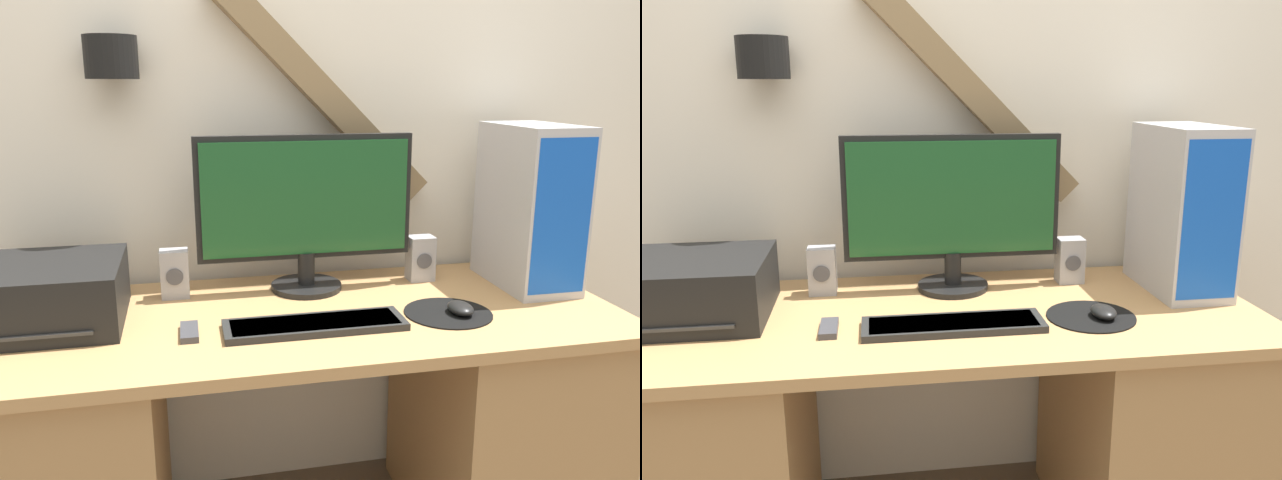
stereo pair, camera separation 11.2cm
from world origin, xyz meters
TOP-DOWN VIEW (x-y plane):
  - wall_back at (-0.01, 0.74)m, footprint 6.40×0.19m
  - desk at (0.00, 0.34)m, footprint 1.72×0.68m
  - monitor at (0.06, 0.54)m, footprint 0.63×0.21m
  - keyboard at (0.02, 0.23)m, footprint 0.45×0.13m
  - mousepad at (0.39, 0.25)m, footprint 0.23×0.23m
  - mouse at (0.41, 0.24)m, footprint 0.06×0.09m
  - computer_tower at (0.72, 0.44)m, footprint 0.19×0.34m
  - printer at (-0.63, 0.40)m, footprint 0.37×0.35m
  - speaker_left at (-0.32, 0.54)m, footprint 0.08×0.07m
  - speaker_right at (0.42, 0.55)m, footprint 0.08×0.07m
  - remote_control at (-0.28, 0.25)m, footprint 0.04×0.11m

SIDE VIEW (x-z plane):
  - desk at x=0.00m, z-range 0.01..0.75m
  - mousepad at x=0.39m, z-range 0.73..0.74m
  - remote_control at x=-0.28m, z-range 0.73..0.75m
  - keyboard at x=0.02m, z-range 0.73..0.75m
  - mouse at x=0.41m, z-range 0.74..0.77m
  - speaker_left at x=-0.32m, z-range 0.73..0.87m
  - speaker_right at x=0.42m, z-range 0.73..0.87m
  - printer at x=-0.63m, z-range 0.73..0.89m
  - computer_tower at x=0.72m, z-range 0.73..1.21m
  - monitor at x=0.06m, z-range 0.76..1.21m
  - wall_back at x=-0.01m, z-range 0.00..2.70m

